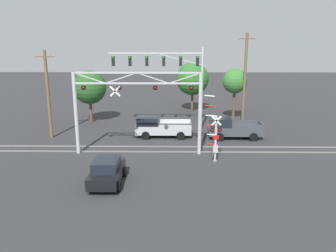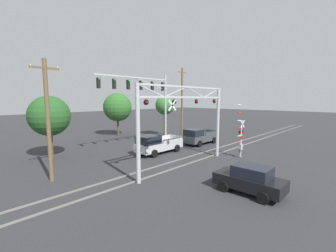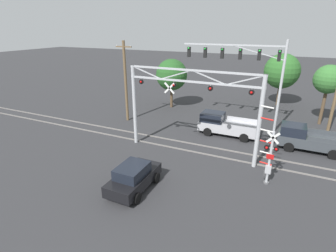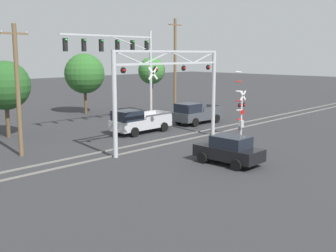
{
  "view_description": "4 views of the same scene",
  "coord_description": "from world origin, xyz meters",
  "views": [
    {
      "loc": [
        2.81,
        -9.1,
        8.77
      ],
      "look_at": [
        2.4,
        19.27,
        1.72
      ],
      "focal_mm": 35.0,
      "sensor_mm": 36.0,
      "label": 1
    },
    {
      "loc": [
        -14.32,
        5.2,
        5.7
      ],
      "look_at": [
        0.73,
        19.45,
        3.17
      ],
      "focal_mm": 24.0,
      "sensor_mm": 36.0,
      "label": 2
    },
    {
      "loc": [
        6.46,
        -1.24,
        9.62
      ],
      "look_at": [
        -1.98,
        16.87,
        1.99
      ],
      "focal_mm": 28.0,
      "sensor_mm": 36.0,
      "label": 3
    },
    {
      "loc": [
        -21.54,
        -3.55,
        6.47
      ],
      "look_at": [
        -1.74,
        15.29,
        1.79
      ],
      "focal_mm": 45.0,
      "sensor_mm": 36.0,
      "label": 4
    }
  ],
  "objects": [
    {
      "name": "utility_pole_left",
      "position": [
        -8.96,
        21.42,
        4.3
      ],
      "size": [
        1.8,
        0.28,
        8.32
      ],
      "color": "brown",
      "rests_on": "ground_plane"
    },
    {
      "name": "background_tree_beyond_span",
      "position": [
        5.44,
        34.61,
        4.37
      ],
      "size": [
        4.33,
        4.33,
        6.55
      ],
      "color": "brown",
      "rests_on": "ground_plane"
    },
    {
      "name": "crossing_signal_mast",
      "position": [
        6.02,
        14.78,
        1.86
      ],
      "size": [
        1.39,
        0.35,
        5.2
      ],
      "color": "#B7BABF",
      "rests_on": "ground_plane"
    },
    {
      "name": "rail_track_near",
      "position": [
        0.0,
        17.03,
        0.05
      ],
      "size": [
        80.0,
        0.08,
        0.1
      ],
      "primitive_type": "cube",
      "color": "gray",
      "rests_on": "ground_plane"
    },
    {
      "name": "traffic_signal_span",
      "position": [
        3.04,
        24.69,
        6.14
      ],
      "size": [
        9.7,
        0.39,
        8.57
      ],
      "color": "#B7BABF",
      "rests_on": "ground_plane"
    },
    {
      "name": "pickup_truck_following",
      "position": [
        8.51,
        21.44,
        0.98
      ],
      "size": [
        5.1,
        2.25,
        2.01
      ],
      "color": "#3D4247",
      "rests_on": "ground_plane"
    },
    {
      "name": "pickup_truck_lead",
      "position": [
        1.58,
        21.83,
        0.98
      ],
      "size": [
        5.37,
        2.25,
        2.01
      ],
      "color": "#B7B7BC",
      "rests_on": "ground_plane"
    },
    {
      "name": "background_tree_far_left_verge",
      "position": [
        9.98,
        28.87,
        4.68
      ],
      "size": [
        2.85,
        2.85,
        6.15
      ],
      "color": "brown",
      "rests_on": "ground_plane"
    },
    {
      "name": "background_tree_far_right_verge",
      "position": [
        -6.65,
        27.94,
        4.07
      ],
      "size": [
        3.8,
        3.8,
        5.99
      ],
      "color": "brown",
      "rests_on": "ground_plane"
    },
    {
      "name": "crossing_gantry",
      "position": [
        -0.01,
        16.74,
        4.25
      ],
      "size": [
        10.35,
        0.31,
        6.72
      ],
      "color": "#B7BABF",
      "rests_on": "ground_plane"
    },
    {
      "name": "rail_track_far",
      "position": [
        0.0,
        18.46,
        0.05
      ],
      "size": [
        80.0,
        0.08,
        0.1
      ],
      "primitive_type": "cube",
      "color": "gray",
      "rests_on": "ground_plane"
    },
    {
      "name": "utility_pole_right",
      "position": [
        10.46,
        25.9,
        5.14
      ],
      "size": [
        1.8,
        0.28,
        9.99
      ],
      "color": "brown",
      "rests_on": "ground_plane"
    },
    {
      "name": "sedan_waiting",
      "position": [
        -1.42,
        10.59,
        0.86
      ],
      "size": [
        2.09,
        4.04,
        1.71
      ],
      "color": "black",
      "rests_on": "ground_plane"
    }
  ]
}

